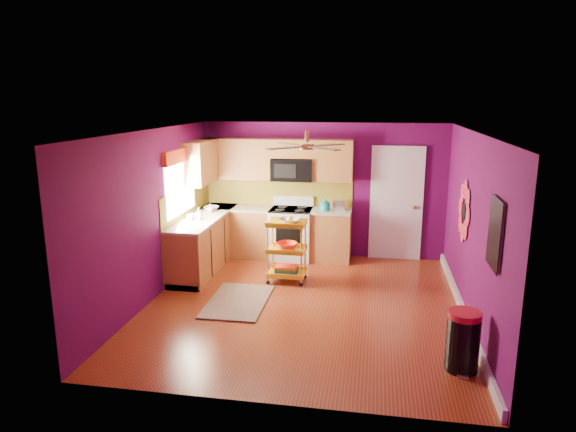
# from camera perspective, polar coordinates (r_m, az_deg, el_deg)

# --- Properties ---
(ground) EXTENTS (5.00, 5.00, 0.00)m
(ground) POSITION_cam_1_polar(r_m,az_deg,el_deg) (7.58, 1.78, -9.83)
(ground) COLOR maroon
(ground) RESTS_ON ground
(room_envelope) EXTENTS (4.54, 5.04, 2.52)m
(room_envelope) POSITION_cam_1_polar(r_m,az_deg,el_deg) (7.10, 2.08, 2.38)
(room_envelope) COLOR #56094B
(room_envelope) RESTS_ON ground
(lower_cabinets) EXTENTS (2.81, 2.31, 0.94)m
(lower_cabinets) POSITION_cam_1_polar(r_m,az_deg,el_deg) (9.37, -4.82, -2.52)
(lower_cabinets) COLOR brown
(lower_cabinets) RESTS_ON ground
(electric_range) EXTENTS (0.76, 0.66, 1.13)m
(electric_range) POSITION_cam_1_polar(r_m,az_deg,el_deg) (9.54, 0.35, -1.89)
(electric_range) COLOR white
(electric_range) RESTS_ON ground
(upper_cabinetry) EXTENTS (2.80, 2.30, 1.26)m
(upper_cabinetry) POSITION_cam_1_polar(r_m,az_deg,el_deg) (9.42, -3.82, 6.06)
(upper_cabinetry) COLOR brown
(upper_cabinetry) RESTS_ON ground
(left_window) EXTENTS (0.08, 1.35, 1.08)m
(left_window) POSITION_cam_1_polar(r_m,az_deg,el_deg) (8.66, -11.88, 4.76)
(left_window) COLOR white
(left_window) RESTS_ON ground
(panel_door) EXTENTS (0.95, 0.11, 2.15)m
(panel_door) POSITION_cam_1_polar(r_m,az_deg,el_deg) (9.59, 11.93, 1.23)
(panel_door) COLOR white
(panel_door) RESTS_ON ground
(right_wall_art) EXTENTS (0.04, 2.74, 1.04)m
(right_wall_art) POSITION_cam_1_polar(r_m,az_deg,el_deg) (6.86, 20.19, -0.42)
(right_wall_art) COLOR black
(right_wall_art) RESTS_ON ground
(ceiling_fan) EXTENTS (1.01, 1.01, 0.26)m
(ceiling_fan) POSITION_cam_1_polar(r_m,az_deg,el_deg) (7.21, 2.13, 7.83)
(ceiling_fan) COLOR #BF8C3F
(ceiling_fan) RESTS_ON ground
(shag_rug) EXTENTS (0.85, 1.38, 0.02)m
(shag_rug) POSITION_cam_1_polar(r_m,az_deg,el_deg) (7.71, -5.58, -9.39)
(shag_rug) COLOR black
(shag_rug) RESTS_ON ground
(rolling_cart) EXTENTS (0.62, 0.46, 1.11)m
(rolling_cart) POSITION_cam_1_polar(r_m,az_deg,el_deg) (8.30, -0.09, -3.59)
(rolling_cart) COLOR yellow
(rolling_cart) RESTS_ON ground
(trash_can) EXTENTS (0.44, 0.44, 0.69)m
(trash_can) POSITION_cam_1_polar(r_m,az_deg,el_deg) (6.10, 18.85, -13.01)
(trash_can) COLOR black
(trash_can) RESTS_ON ground
(teal_kettle) EXTENTS (0.18, 0.18, 0.21)m
(teal_kettle) POSITION_cam_1_polar(r_m,az_deg,el_deg) (9.31, 4.13, 1.12)
(teal_kettle) COLOR #169FA8
(teal_kettle) RESTS_ON lower_cabinets
(toaster) EXTENTS (0.22, 0.15, 0.18)m
(toaster) POSITION_cam_1_polar(r_m,az_deg,el_deg) (9.37, 5.69, 1.21)
(toaster) COLOR beige
(toaster) RESTS_ON lower_cabinets
(soap_bottle_a) EXTENTS (0.09, 0.09, 0.20)m
(soap_bottle_a) POSITION_cam_1_polar(r_m,az_deg,el_deg) (8.72, -9.90, 0.25)
(soap_bottle_a) COLOR #EA3F72
(soap_bottle_a) RESTS_ON lower_cabinets
(soap_bottle_b) EXTENTS (0.12, 0.12, 0.15)m
(soap_bottle_b) POSITION_cam_1_polar(r_m,az_deg,el_deg) (9.27, -8.61, 0.90)
(soap_bottle_b) COLOR white
(soap_bottle_b) RESTS_ON lower_cabinets
(counter_dish) EXTENTS (0.27, 0.27, 0.07)m
(counter_dish) POSITION_cam_1_polar(r_m,az_deg,el_deg) (9.44, -8.52, 0.87)
(counter_dish) COLOR white
(counter_dish) RESTS_ON lower_cabinets
(counter_cup) EXTENTS (0.13, 0.13, 0.10)m
(counter_cup) POSITION_cam_1_polar(r_m,az_deg,el_deg) (8.74, -10.73, -0.09)
(counter_cup) COLOR white
(counter_cup) RESTS_ON lower_cabinets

